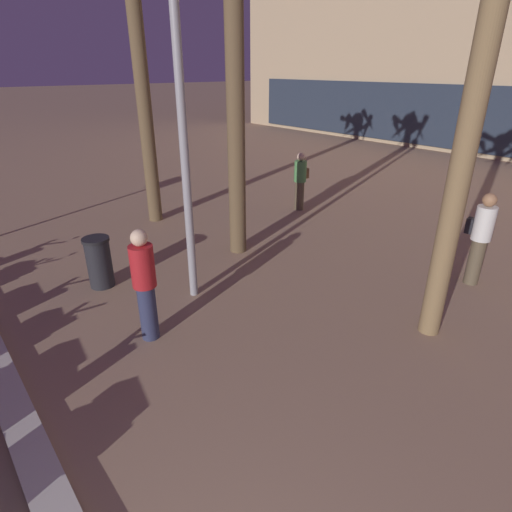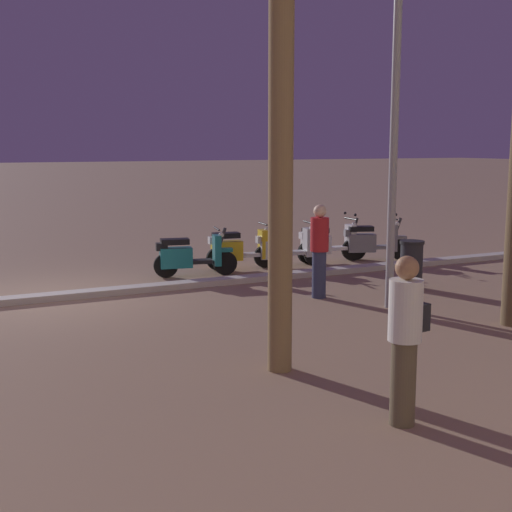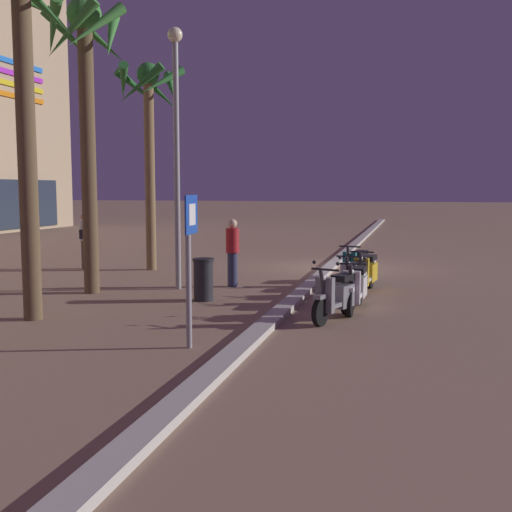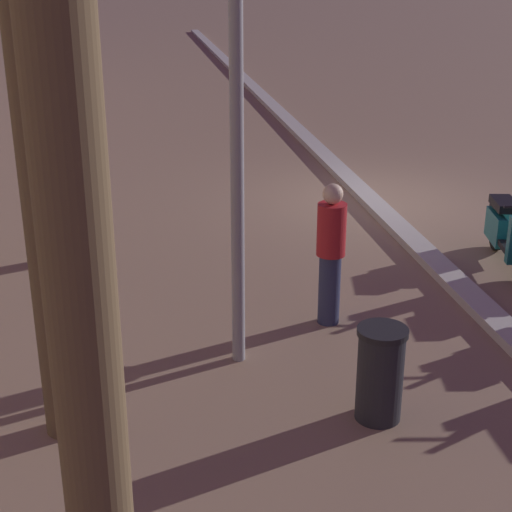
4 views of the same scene
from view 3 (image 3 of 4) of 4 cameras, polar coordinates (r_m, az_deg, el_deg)
ground_plane at (r=19.94m, az=7.31°, el=-1.06°), size 200.00×200.00×0.00m
curb_strip at (r=19.95m, az=6.92°, el=-0.87°), size 60.00×0.36×0.12m
scooter_grey_mid_front at (r=12.07m, az=7.48°, el=-3.61°), size 1.66×0.79×1.17m
scooter_white_tail_end at (r=13.13m, az=9.11°, el=-2.85°), size 1.87×0.56×1.17m
scooter_silver_second_in_line at (r=14.35m, az=9.04°, el=-2.11°), size 1.74×0.63×1.04m
scooter_yellow_far_back at (r=15.43m, az=10.05°, el=-1.51°), size 1.78×0.59×1.04m
scooter_teal_mid_rear at (r=16.77m, az=9.16°, el=-0.91°), size 1.79×0.68×1.04m
crossing_sign at (r=9.72m, az=-6.10°, el=0.28°), size 0.60×0.13×2.40m
palm_tree_mid_walkway at (r=19.52m, az=-9.73°, el=12.69°), size 2.21×2.27×6.24m
palm_tree_by_mall_entrance at (r=15.53m, az=-15.30°, el=15.37°), size 2.14×2.21×6.87m
palm_tree_far_corner at (r=12.78m, az=-20.51°, el=17.62°), size 2.48×2.45×6.81m
pedestrian_by_palm_tree at (r=20.09m, az=-15.34°, el=1.49°), size 0.46×0.34×1.74m
pedestrian_strolling_near_curb at (r=15.86m, az=-2.16°, el=0.47°), size 0.34×0.34×1.73m
litter_bin at (r=13.98m, az=-4.83°, el=-2.12°), size 0.48×0.48×0.95m
street_lamp at (r=15.57m, az=-7.29°, el=11.27°), size 0.36×0.36×6.33m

